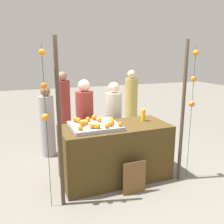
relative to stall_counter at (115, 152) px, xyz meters
name	(u,v)px	position (x,y,z in m)	size (l,w,h in m)	color
ground_plane	(115,177)	(0.00, 0.00, -0.47)	(24.00, 24.00, 0.00)	gray
stall_counter	(115,152)	(0.00, 0.00, 0.00)	(1.82, 0.84, 0.94)	#4C3819
orange_tray	(95,126)	(-0.35, 0.01, 0.50)	(0.78, 0.69, 0.06)	#9EA0A5
orange_0	(120,124)	(-0.02, -0.25, 0.57)	(0.07, 0.07, 0.07)	orange
orange_1	(112,120)	(-0.06, 0.01, 0.57)	(0.08, 0.08, 0.08)	orange
orange_2	(75,119)	(-0.61, 0.27, 0.58)	(0.09, 0.09, 0.09)	orange
orange_3	(78,120)	(-0.57, 0.20, 0.57)	(0.08, 0.08, 0.08)	orange
orange_4	(111,124)	(-0.15, -0.19, 0.57)	(0.08, 0.08, 0.08)	orange
orange_5	(80,128)	(-0.65, -0.22, 0.57)	(0.07, 0.07, 0.07)	orange
orange_6	(107,126)	(-0.24, -0.26, 0.57)	(0.07, 0.07, 0.07)	orange
orange_7	(94,117)	(-0.29, 0.26, 0.58)	(0.09, 0.09, 0.09)	orange
orange_8	(86,122)	(-0.48, 0.05, 0.57)	(0.07, 0.07, 0.07)	orange
orange_9	(98,126)	(-0.38, -0.24, 0.57)	(0.08, 0.08, 0.08)	orange
orange_10	(99,120)	(-0.24, 0.11, 0.57)	(0.08, 0.08, 0.08)	orange
orange_11	(88,119)	(-0.41, 0.21, 0.57)	(0.08, 0.08, 0.08)	orange
orange_12	(92,126)	(-0.46, -0.20, 0.57)	(0.08, 0.08, 0.08)	orange
orange_13	(82,123)	(-0.56, -0.01, 0.58)	(0.09, 0.09, 0.09)	orange
orange_14	(112,122)	(-0.10, -0.10, 0.57)	(0.08, 0.08, 0.08)	orange
juice_bottle	(143,115)	(0.57, 0.09, 0.58)	(0.08, 0.08, 0.23)	#F4A618
chalkboard_sign	(134,178)	(0.08, -0.57, -0.22)	(0.37, 0.03, 0.53)	brown
vendor_left	(85,126)	(-0.32, 0.73, 0.30)	(0.33, 0.33, 1.65)	maroon
vendor_right	(114,125)	(0.26, 0.72, 0.27)	(0.32, 0.32, 1.58)	beige
crowd_person_0	(64,107)	(-0.39, 2.52, 0.31)	(0.34, 0.34, 1.68)	maroon
crowd_person_1	(47,124)	(-0.95, 1.41, 0.21)	(0.30, 0.30, 1.47)	#99999E
crowd_person_2	(131,103)	(1.40, 2.28, 0.32)	(0.34, 0.34, 1.70)	tan
canopy_post_left	(59,127)	(-0.99, -0.46, 0.69)	(0.06, 0.06, 2.32)	#473828
canopy_post_right	(183,114)	(0.99, -0.46, 0.69)	(0.06, 0.06, 2.32)	#473828
garland_strand_left	(44,95)	(-1.16, -0.45, 1.13)	(0.10, 0.10, 2.22)	#2D4C23
garland_strand_right	(194,83)	(1.17, -0.44, 1.19)	(0.10, 0.10, 2.22)	#2D4C23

